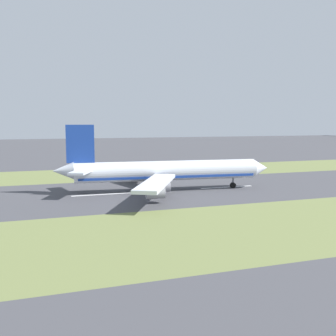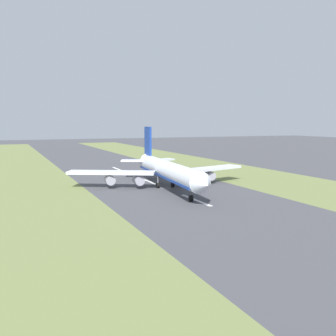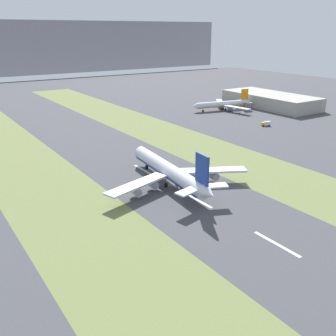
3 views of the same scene
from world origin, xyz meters
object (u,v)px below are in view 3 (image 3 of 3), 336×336
Objects in this scene: airplane_parked_apron at (224,104)px; service_truck at (266,124)px; airplane_main_jet at (170,172)px; terminal_building at (270,100)px.

airplane_parked_apron is 60.17m from service_truck.
airplane_parked_apron reaches higher than service_truck.
service_truck is (114.47, 53.39, -4.36)m from airplane_main_jet.
airplane_parked_apron is at bearing 166.91° from terminal_building.
airplane_main_jet is at bearing -138.75° from airplane_parked_apron.
terminal_building is 74.75m from service_truck.
airplane_main_jet reaches higher than airplane_parked_apron.
airplane_main_jet is 10.56× the size of service_truck.
terminal_building is 44.68m from airplane_parked_apron.
airplane_main_jet is at bearing -155.00° from service_truck.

